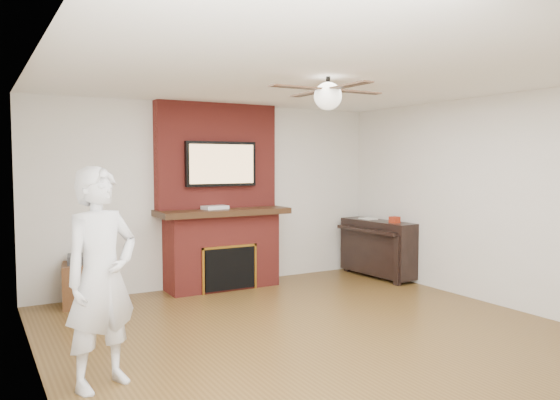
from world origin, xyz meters
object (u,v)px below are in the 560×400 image
fireplace (220,215)px  person (101,278)px  side_table (86,282)px  piano (378,247)px

fireplace → person: size_ratio=1.49×
fireplace → side_table: (-1.77, -0.07, -0.72)m
fireplace → piano: size_ratio=1.91×
side_table → person: bearing=-88.0°
fireplace → side_table: fireplace is taller
person → side_table: (0.33, 2.55, -0.56)m
person → piano: person is taller
fireplace → piano: 2.42m
side_table → piano: bearing=2.7°
person → piano: (4.40, 2.07, -0.39)m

